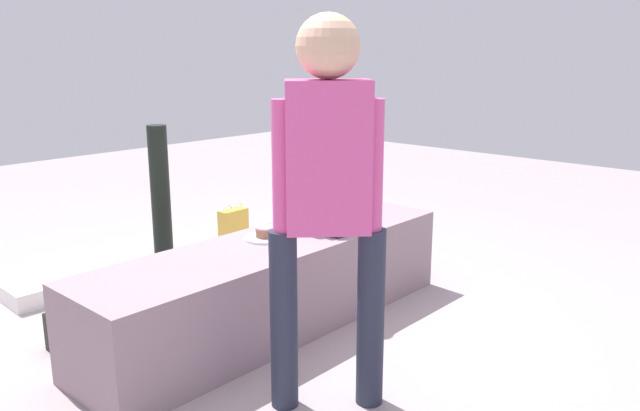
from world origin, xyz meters
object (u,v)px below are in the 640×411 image
gift_bag (234,231)px  handbag_black_leather (83,323)px  party_cup_red (147,308)px  child_seated (317,190)px  water_bottle_far_side (286,251)px  cake_plate (266,235)px  cake_box_white (36,292)px  adult_standing (328,182)px  water_bottle_near_gift (86,304)px

gift_bag → handbag_black_leather: gift_bag is taller
party_cup_red → handbag_black_leather: 0.39m
child_seated → handbag_black_leather: size_ratio=1.43×
party_cup_red → gift_bag: bearing=25.9°
water_bottle_far_side → handbag_black_leather: size_ratio=0.66×
child_seated → cake_plate: child_seated is taller
cake_plate → cake_box_white: (-0.70, 1.22, -0.44)m
cake_box_white → adult_standing: bearing=-81.0°
child_seated → gift_bag: child_seated is taller
child_seated → gift_bag: (0.32, 1.10, -0.51)m
water_bottle_far_side → child_seated: bearing=-121.3°
child_seated → gift_bag: 1.25m
adult_standing → water_bottle_far_side: bearing=50.8°
water_bottle_far_side → water_bottle_near_gift: bearing=172.6°
child_seated → party_cup_red: bearing=140.8°
cake_plate → handbag_black_leather: cake_plate is taller
handbag_black_leather → child_seated: bearing=-27.0°
adult_standing → party_cup_red: adult_standing is taller
adult_standing → water_bottle_near_gift: adult_standing is taller
water_bottle_far_side → adult_standing: bearing=-129.2°
adult_standing → water_bottle_far_side: 1.93m
adult_standing → water_bottle_far_side: adult_standing is taller
water_bottle_near_gift → handbag_black_leather: size_ratio=0.54×
cake_plate → party_cup_red: cake_plate is taller
cake_box_white → handbag_black_leather: bearing=-96.6°
cake_box_white → water_bottle_far_side: bearing=-24.4°
child_seated → handbag_black_leather: child_seated is taller
water_bottle_near_gift → cake_box_white: water_bottle_near_gift is taller
water_bottle_far_side → handbag_black_leather: (-1.50, -0.08, 0.00)m
cake_plate → handbag_black_leather: (-0.78, 0.50, -0.38)m
water_bottle_far_side → cake_plate: bearing=-141.0°
child_seated → party_cup_red: child_seated is taller
water_bottle_near_gift → party_cup_red: size_ratio=1.73×
child_seated → cake_plate: bearing=168.9°
gift_bag → party_cup_red: bearing=-154.1°
cake_plate → water_bottle_far_side: cake_plate is taller
gift_bag → cake_box_white: (-1.34, 0.19, -0.11)m
handbag_black_leather → water_bottle_far_side: bearing=3.0°
water_bottle_far_side → party_cup_red: bearing=-177.4°
gift_bag → cake_box_white: gift_bag is taller
water_bottle_near_gift → party_cup_red: water_bottle_near_gift is taller
adult_standing → water_bottle_near_gift: size_ratio=8.49×
water_bottle_far_side → party_cup_red: (-1.12, -0.05, -0.05)m
water_bottle_far_side → handbag_black_leather: handbag_black_leather is taller
handbag_black_leather → party_cup_red: bearing=4.3°
child_seated → cake_plate: size_ratio=2.16×
child_seated → water_bottle_near_gift: (-0.96, 0.82, -0.60)m
cake_box_white → handbag_black_leather: handbag_black_leather is taller
water_bottle_near_gift → water_bottle_far_side: (1.35, -0.17, 0.02)m
adult_standing → handbag_black_leather: adult_standing is taller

